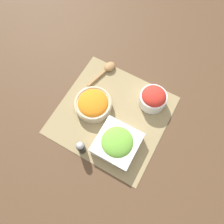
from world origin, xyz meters
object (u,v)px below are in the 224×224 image
wooden_spoon (107,69)px  pepper_shaker (81,147)px  lettuce_bowl (117,143)px  carrot_bowl (93,104)px  tomato_bowl (153,98)px

wooden_spoon → pepper_shaker: pepper_shaker is taller
wooden_spoon → pepper_shaker: (-0.10, 0.40, 0.03)m
lettuce_bowl → carrot_bowl: bearing=-30.3°
tomato_bowl → carrot_bowl: bearing=34.1°
carrot_bowl → pepper_shaker: 0.20m
lettuce_bowl → tomato_bowl: 0.26m
carrot_bowl → lettuce_bowl: size_ratio=0.95×
tomato_bowl → wooden_spoon: tomato_bowl is taller
wooden_spoon → pepper_shaker: size_ratio=1.98×
tomato_bowl → wooden_spoon: size_ratio=0.69×
tomato_bowl → wooden_spoon: (0.27, -0.05, -0.03)m
tomato_bowl → pepper_shaker: size_ratio=1.35×
lettuce_bowl → wooden_spoon: (0.22, -0.31, -0.02)m
carrot_bowl → wooden_spoon: bearing=-77.9°
tomato_bowl → pepper_shaker: 0.38m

